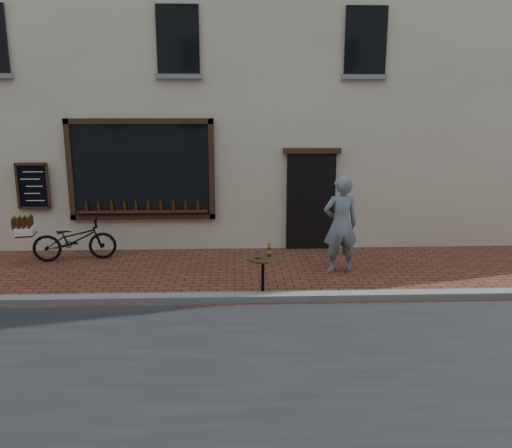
{
  "coord_description": "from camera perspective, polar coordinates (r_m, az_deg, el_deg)",
  "views": [
    {
      "loc": [
        0.22,
        -7.7,
        3.11
      ],
      "look_at": [
        0.56,
        1.2,
        1.1
      ],
      "focal_mm": 35.0,
      "sensor_mm": 36.0,
      "label": 1
    }
  ],
  "objects": [
    {
      "name": "cargo_bicycle",
      "position": [
        11.3,
        -20.2,
        -1.65
      ],
      "size": [
        2.06,
        0.89,
        0.96
      ],
      "rotation": [
        0.0,
        0.0,
        1.75
      ],
      "color": "black",
      "rests_on": "ground"
    },
    {
      "name": "kerb",
      "position": [
        8.47,
        -3.58,
        -8.41
      ],
      "size": [
        90.0,
        0.25,
        0.12
      ],
      "primitive_type": "cube",
      "color": "slate",
      "rests_on": "ground"
    },
    {
      "name": "bistro_table",
      "position": [
        8.52,
        0.8,
        -5.13
      ],
      "size": [
        0.54,
        0.54,
        0.93
      ],
      "color": "black",
      "rests_on": "ground"
    },
    {
      "name": "ground",
      "position": [
        8.31,
        -3.6,
        -9.29
      ],
      "size": [
        90.0,
        90.0,
        0.0
      ],
      "primitive_type": "plane",
      "color": "#57291C",
      "rests_on": "ground"
    },
    {
      "name": "shop_building",
      "position": [
        14.33,
        -3.27,
        20.26
      ],
      "size": [
        28.0,
        6.2,
        10.0
      ],
      "color": "beige",
      "rests_on": "ground"
    },
    {
      "name": "pedestrian",
      "position": [
        9.87,
        9.65,
        -0.07
      ],
      "size": [
        0.75,
        0.55,
        1.91
      ],
      "primitive_type": "imported",
      "rotation": [
        0.0,
        0.0,
        3.28
      ],
      "color": "slate",
      "rests_on": "ground"
    }
  ]
}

